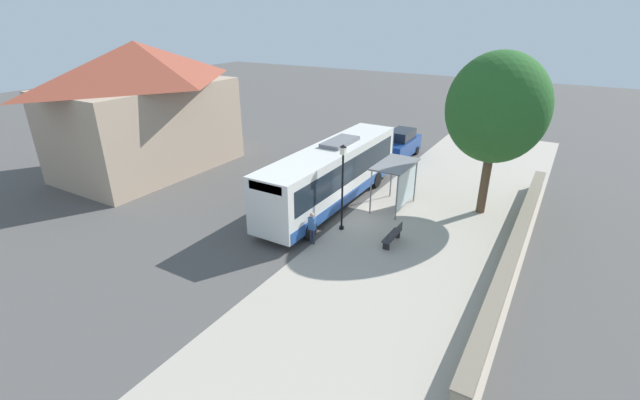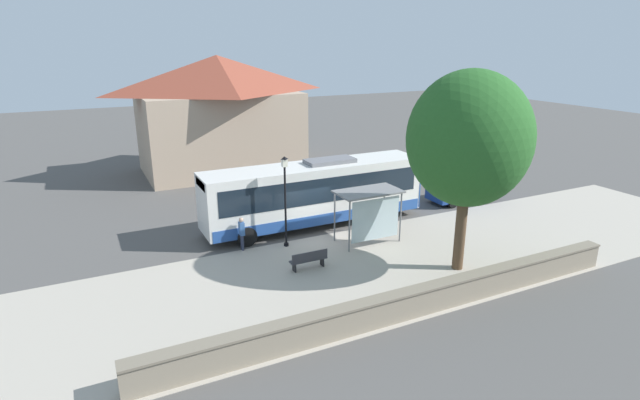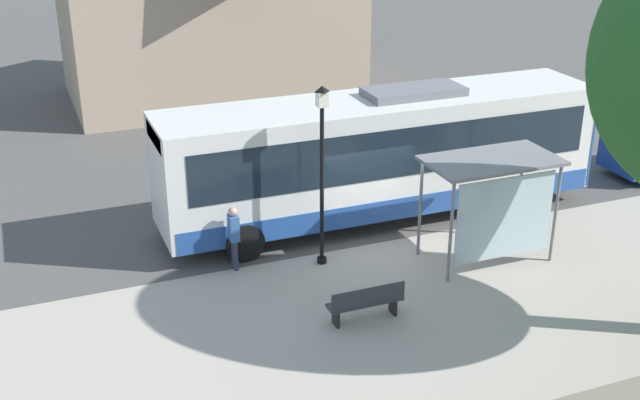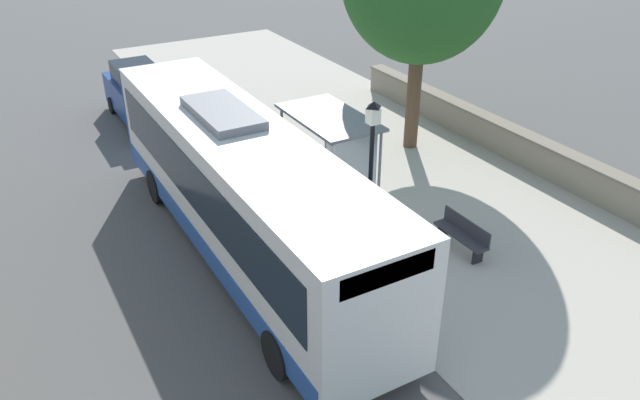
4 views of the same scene
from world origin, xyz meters
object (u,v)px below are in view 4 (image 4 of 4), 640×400
object	(u,v)px
bus_shelter	(334,130)
parked_car_behind_bus	(140,95)
pedestrian	(404,301)
bus	(241,187)
bench	(462,234)
street_lamp_near	(370,181)

from	to	relation	value
bus_shelter	parked_car_behind_bus	world-z (taller)	bus_shelter
pedestrian	parked_car_behind_bus	world-z (taller)	parked_car_behind_bus
bus_shelter	pedestrian	xyz separation A→B (m)	(1.88, 5.98, -1.24)
parked_car_behind_bus	bus	bearing A→B (deg)	88.61
bus_shelter	pedestrian	bearing A→B (deg)	72.53
bus_shelter	bench	distance (m)	4.59
pedestrian	parked_car_behind_bus	bearing A→B (deg)	-85.01
bench	parked_car_behind_bus	xyz separation A→B (m)	(4.64, -12.93, 0.56)
pedestrian	parked_car_behind_bus	xyz separation A→B (m)	(1.30, -14.91, 0.06)
street_lamp_near	parked_car_behind_bus	xyz separation A→B (m)	(1.78, -12.82, -1.64)
bench	bus_shelter	bearing A→B (deg)	-69.98
bench	parked_car_behind_bus	world-z (taller)	parked_car_behind_bus
parked_car_behind_bus	pedestrian	bearing A→B (deg)	94.99
pedestrian	street_lamp_near	size ratio (longest dim) A/B	0.37
bench	street_lamp_near	xyz separation A→B (m)	(2.86, -0.11, 2.20)
street_lamp_near	parked_car_behind_bus	size ratio (longest dim) A/B	0.97
bus	bus_shelter	xyz separation A→B (m)	(-3.43, -1.33, 0.33)
bus_shelter	bus	bearing A→B (deg)	21.22
bus	pedestrian	distance (m)	4.98
pedestrian	street_lamp_near	xyz separation A→B (m)	(-0.48, -2.09, 1.70)
bench	parked_car_behind_bus	size ratio (longest dim) A/B	0.36
bus_shelter	pedestrian	world-z (taller)	bus_shelter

